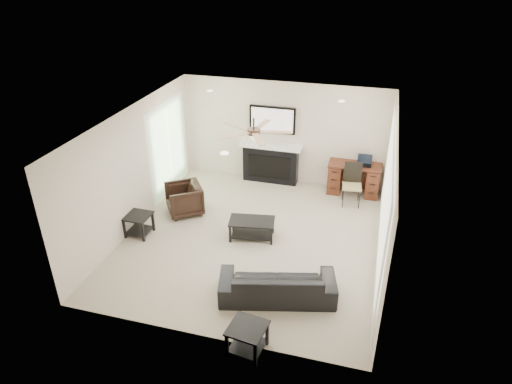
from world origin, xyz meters
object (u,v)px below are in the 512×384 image
armchair (184,199)px  fireplace_unit (271,146)px  desk (354,179)px  sofa (277,283)px  coffee_table (252,229)px

armchair → fireplace_unit: bearing=109.0°
desk → sofa: bearing=-102.4°
sofa → coffee_table: (-0.90, 1.60, -0.08)m
desk → fireplace_unit: bearing=177.4°
fireplace_unit → sofa: bearing=-74.5°
armchair → coffee_table: armchair is taller
coffee_table → desk: desk is taller
coffee_table → desk: 3.06m
coffee_table → armchair: bearing=152.7°
sofa → desk: 4.17m
sofa → armchair: bearing=-53.8°
fireplace_unit → desk: size_ratio=1.57×
sofa → fireplace_unit: fireplace_unit is taller
fireplace_unit → desk: (2.05, -0.09, -0.57)m
sofa → fireplace_unit: (-1.16, 4.16, 0.67)m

